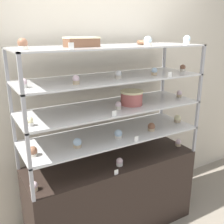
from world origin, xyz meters
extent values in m
cube|color=beige|center=(0.00, 0.41, 1.30)|extent=(8.00, 0.05, 2.60)
cube|color=black|center=(0.00, 0.00, 0.37)|extent=(1.55, 0.52, 0.73)
cube|color=#99999E|center=(-0.76, 0.25, 0.86)|extent=(0.02, 0.02, 0.25)
cube|color=#99999E|center=(0.76, 0.25, 0.86)|extent=(0.02, 0.02, 0.25)
cube|color=#99999E|center=(-0.76, -0.25, 0.86)|extent=(0.02, 0.02, 0.25)
cube|color=#99999E|center=(0.76, -0.25, 0.86)|extent=(0.02, 0.02, 0.25)
cube|color=silver|center=(0.00, 0.00, 0.97)|extent=(1.55, 0.52, 0.01)
cube|color=#99999E|center=(-0.76, 0.25, 1.10)|extent=(0.02, 0.02, 0.25)
cube|color=#99999E|center=(0.76, 0.25, 1.10)|extent=(0.02, 0.02, 0.25)
cube|color=#99999E|center=(-0.76, -0.25, 1.10)|extent=(0.02, 0.02, 0.25)
cube|color=#99999E|center=(0.76, -0.25, 1.10)|extent=(0.02, 0.02, 0.25)
cube|color=silver|center=(0.00, 0.00, 1.22)|extent=(1.55, 0.52, 0.01)
cube|color=#99999E|center=(-0.76, 0.25, 1.35)|extent=(0.02, 0.02, 0.25)
cube|color=#99999E|center=(0.76, 0.25, 1.35)|extent=(0.02, 0.02, 0.25)
cube|color=#99999E|center=(-0.76, -0.25, 1.35)|extent=(0.02, 0.02, 0.25)
cube|color=#99999E|center=(0.76, -0.25, 1.35)|extent=(0.02, 0.02, 0.25)
cube|color=silver|center=(0.00, 0.00, 1.47)|extent=(1.55, 0.52, 0.01)
cube|color=#99999E|center=(-0.76, 0.25, 1.60)|extent=(0.02, 0.02, 0.25)
cube|color=#99999E|center=(0.76, 0.25, 1.60)|extent=(0.02, 0.02, 0.25)
cube|color=#99999E|center=(-0.76, -0.25, 1.60)|extent=(0.02, 0.02, 0.25)
cube|color=#99999E|center=(0.76, -0.25, 1.60)|extent=(0.02, 0.02, 0.25)
cube|color=silver|center=(0.00, 0.00, 1.72)|extent=(1.55, 0.52, 0.01)
cylinder|color=#C66660|center=(0.17, -0.03, 1.28)|extent=(0.19, 0.19, 0.10)
cylinder|color=#F4EAB2|center=(0.17, -0.03, 1.34)|extent=(0.19, 0.19, 0.02)
cube|color=brown|center=(-0.27, -0.02, 1.76)|extent=(0.24, 0.14, 0.06)
cube|color=#F4EAB2|center=(-0.27, -0.02, 1.79)|extent=(0.24, 0.14, 0.01)
cylinder|color=#CCB28C|center=(-0.73, -0.13, 0.74)|extent=(0.05, 0.05, 0.03)
sphere|color=silver|center=(-0.73, -0.13, 0.77)|extent=(0.06, 0.06, 0.06)
cylinder|color=white|center=(0.00, -0.13, 0.74)|extent=(0.05, 0.05, 0.03)
sphere|color=silver|center=(0.00, -0.13, 0.77)|extent=(0.06, 0.06, 0.06)
cylinder|color=#CCB28C|center=(0.72, -0.08, 0.74)|extent=(0.05, 0.05, 0.03)
sphere|color=silver|center=(0.72, -0.08, 0.77)|extent=(0.06, 0.06, 0.06)
cube|color=white|center=(-0.10, -0.24, 0.75)|extent=(0.04, 0.00, 0.04)
cylinder|color=beige|center=(-0.70, -0.08, 0.99)|extent=(0.06, 0.06, 0.02)
sphere|color=#8C5B42|center=(-0.70, -0.08, 1.02)|extent=(0.07, 0.07, 0.07)
cylinder|color=#CCB28C|center=(-0.37, -0.10, 0.99)|extent=(0.06, 0.06, 0.02)
sphere|color=silver|center=(-0.37, -0.10, 1.02)|extent=(0.07, 0.07, 0.07)
cylinder|color=white|center=(0.00, -0.10, 0.99)|extent=(0.06, 0.06, 0.02)
sphere|color=silver|center=(0.00, -0.10, 1.02)|extent=(0.07, 0.07, 0.07)
cylinder|color=#CCB28C|center=(0.34, -0.11, 0.99)|extent=(0.06, 0.06, 0.02)
sphere|color=#8C5B42|center=(0.34, -0.11, 1.02)|extent=(0.07, 0.07, 0.07)
cylinder|color=#CCB28C|center=(0.71, -0.06, 0.99)|extent=(0.06, 0.06, 0.02)
sphere|color=#F4EAB2|center=(0.71, -0.06, 1.02)|extent=(0.07, 0.07, 0.07)
cube|color=white|center=(0.09, -0.24, 1.00)|extent=(0.04, 0.00, 0.04)
cylinder|color=white|center=(-0.71, -0.13, 1.24)|extent=(0.05, 0.05, 0.03)
sphere|color=#F4EAB2|center=(-0.71, -0.13, 1.27)|extent=(0.05, 0.05, 0.05)
cylinder|color=beige|center=(0.01, -0.09, 1.24)|extent=(0.05, 0.05, 0.03)
sphere|color=silver|center=(0.01, -0.09, 1.27)|extent=(0.05, 0.05, 0.05)
cylinder|color=#CCB28C|center=(0.72, -0.05, 1.24)|extent=(0.05, 0.05, 0.03)
sphere|color=silver|center=(0.72, -0.05, 1.27)|extent=(0.05, 0.05, 0.05)
cube|color=white|center=(-0.12, -0.24, 1.25)|extent=(0.04, 0.00, 0.04)
cylinder|color=white|center=(-0.72, -0.06, 1.49)|extent=(0.05, 0.05, 0.03)
sphere|color=silver|center=(-0.72, -0.06, 1.52)|extent=(0.05, 0.05, 0.05)
cylinder|color=#CCB28C|center=(-0.37, -0.12, 1.49)|extent=(0.05, 0.05, 0.03)
sphere|color=silver|center=(-0.37, -0.12, 1.52)|extent=(0.05, 0.05, 0.05)
cylinder|color=beige|center=(0.01, -0.08, 1.49)|extent=(0.05, 0.05, 0.03)
sphere|color=white|center=(0.01, -0.08, 1.52)|extent=(0.05, 0.05, 0.05)
cylinder|color=#CCB28C|center=(0.36, -0.10, 1.49)|extent=(0.05, 0.05, 0.03)
sphere|color=silver|center=(0.36, -0.10, 1.52)|extent=(0.05, 0.05, 0.05)
cylinder|color=beige|center=(0.71, -0.07, 1.49)|extent=(0.05, 0.05, 0.03)
sphere|color=#8C5B42|center=(0.71, -0.07, 1.52)|extent=(0.05, 0.05, 0.05)
cube|color=white|center=(0.40, -0.24, 1.50)|extent=(0.04, 0.00, 0.04)
cylinder|color=beige|center=(-0.71, -0.12, 1.74)|extent=(0.06, 0.06, 0.03)
sphere|color=#8C5B42|center=(-0.71, -0.12, 1.77)|extent=(0.06, 0.06, 0.06)
cylinder|color=beige|center=(0.24, -0.14, 1.74)|extent=(0.06, 0.06, 0.03)
sphere|color=silver|center=(0.24, -0.14, 1.77)|extent=(0.06, 0.06, 0.06)
cylinder|color=beige|center=(0.71, -0.09, 1.74)|extent=(0.06, 0.06, 0.03)
sphere|color=silver|center=(0.71, -0.09, 1.77)|extent=(0.06, 0.06, 0.06)
cube|color=white|center=(-0.44, -0.24, 1.75)|extent=(0.04, 0.00, 0.04)
torus|color=brown|center=(0.32, 0.02, 1.75)|extent=(0.12, 0.12, 0.03)
camera|label=1|loc=(-1.07, -1.83, 1.85)|focal=42.00mm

